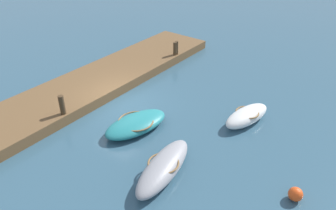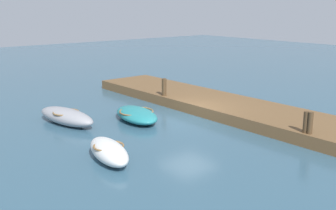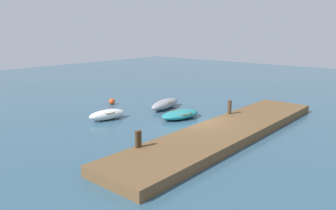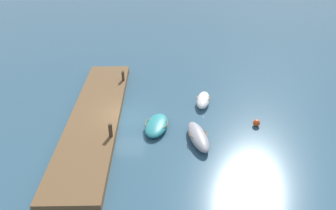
% 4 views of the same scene
% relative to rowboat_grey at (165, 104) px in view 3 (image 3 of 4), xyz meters
% --- Properties ---
extents(ground_plane, '(84.00, 84.00, 0.00)m').
position_rel_rowboat_grey_xyz_m(ground_plane, '(-2.89, -5.13, -0.39)').
color(ground_plane, '#33566B').
extents(dock_platform, '(18.56, 3.66, 0.54)m').
position_rel_rowboat_grey_xyz_m(dock_platform, '(-2.89, -7.53, -0.12)').
color(dock_platform, brown).
rests_on(dock_platform, ground_plane).
extents(rowboat_grey, '(3.80, 1.79, 0.76)m').
position_rel_rowboat_grey_xyz_m(rowboat_grey, '(0.00, 0.00, 0.00)').
color(rowboat_grey, '#939399').
rests_on(rowboat_grey, ground_plane).
extents(dinghy_white, '(2.95, 1.61, 0.73)m').
position_rel_rowboat_grey_xyz_m(dinghy_white, '(-5.27, 0.93, -0.01)').
color(dinghy_white, white).
rests_on(dinghy_white, ground_plane).
extents(rowboat_teal, '(3.46, 2.20, 0.61)m').
position_rel_rowboat_grey_xyz_m(rowboat_teal, '(-1.61, -2.88, -0.07)').
color(rowboat_teal, teal).
rests_on(rowboat_teal, ground_plane).
extents(mooring_post_west, '(0.21, 0.21, 0.87)m').
position_rel_rowboat_grey_xyz_m(mooring_post_west, '(-8.98, -5.95, 0.59)').
color(mooring_post_west, '#47331E').
rests_on(mooring_post_west, dock_platform).
extents(mooring_post_mid_west, '(0.22, 0.22, 0.86)m').
position_rel_rowboat_grey_xyz_m(mooring_post_mid_west, '(-8.80, -5.95, 0.58)').
color(mooring_post_mid_west, '#47331E').
rests_on(mooring_post_mid_west, dock_platform).
extents(mooring_post_mid_east, '(0.26, 0.26, 0.96)m').
position_rel_rowboat_grey_xyz_m(mooring_post_mid_east, '(0.06, -5.95, 0.63)').
color(mooring_post_mid_east, '#47331E').
rests_on(mooring_post_mid_east, dock_platform).
extents(marker_buoy, '(0.52, 0.52, 0.52)m').
position_rel_rowboat_grey_xyz_m(marker_buoy, '(-1.85, 4.50, -0.13)').
color(marker_buoy, '#E54C19').
rests_on(marker_buoy, ground_plane).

